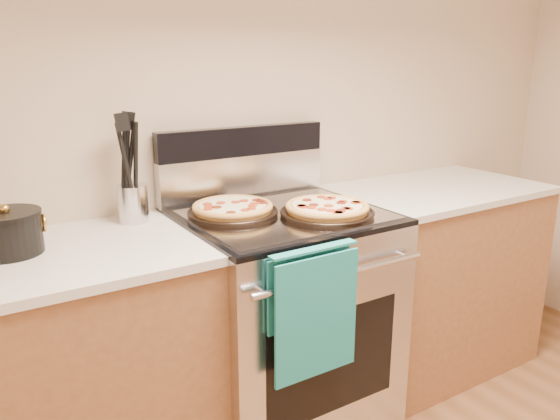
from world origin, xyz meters
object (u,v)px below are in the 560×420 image
pepperoni_pizza_back (233,209)px  range_body (282,325)px  pepperoni_pizza_front (327,209)px  utensil_crock (133,203)px  saucepan (8,235)px

pepperoni_pizza_back → range_body: bearing=-19.7°
pepperoni_pizza_front → utensil_crock: (-0.62, 0.36, 0.03)m
pepperoni_pizza_back → pepperoni_pizza_front: (0.29, -0.19, 0.00)m
utensil_crock → saucepan: size_ratio=0.69×
range_body → utensil_crock: size_ratio=6.51×
range_body → pepperoni_pizza_front: 0.53m
range_body → utensil_crock: bearing=155.2°
saucepan → pepperoni_pizza_back: bearing=-2.6°
range_body → saucepan: (-0.94, 0.10, 0.52)m
range_body → saucepan: saucepan is taller
pepperoni_pizza_back → pepperoni_pizza_front: 0.35m
pepperoni_pizza_back → pepperoni_pizza_front: bearing=-33.4°
pepperoni_pizza_back → saucepan: (-0.76, 0.03, 0.02)m
pepperoni_pizza_front → saucepan: size_ratio=1.74×
pepperoni_pizza_back → utensil_crock: utensil_crock is taller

